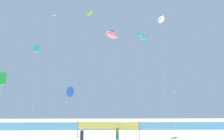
# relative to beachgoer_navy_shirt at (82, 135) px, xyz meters

# --- Properties ---
(ocean_band) EXTENTS (120.00, 20.00, 0.01)m
(ocean_band) POSITION_rel_beachgoer_navy_shirt_xyz_m (4.94, 23.87, -0.92)
(ocean_band) COLOR teal
(ocean_band) RESTS_ON ground
(beachgoer_navy_shirt) EXTENTS (0.40, 0.40, 1.73)m
(beachgoer_navy_shirt) POSITION_rel_beachgoer_navy_shirt_xyz_m (0.00, 0.00, 0.00)
(beachgoer_navy_shirt) COLOR #2D2D33
(beachgoer_navy_shirt) RESTS_ON ground
(beachgoer_olive_shirt) EXTENTS (0.40, 0.40, 1.74)m
(beachgoer_olive_shirt) POSITION_rel_beachgoer_navy_shirt_xyz_m (4.27, 2.96, 0.00)
(beachgoer_olive_shirt) COLOR #19727A
(beachgoer_olive_shirt) RESTS_ON ground
(volleyball_net) EXTENTS (8.27, 1.38, 2.40)m
(volleyball_net) POSITION_rel_beachgoer_navy_shirt_xyz_m (3.05, 3.62, 0.71)
(volleyball_net) COLOR #4C4C51
(volleyball_net) RESTS_ON ground
(kite_blue_delta) EXTENTS (1.65, 1.37, 7.44)m
(kite_blue_delta) POSITION_rel_beachgoer_navy_shirt_xyz_m (-2.87, 8.82, 5.65)
(kite_blue_delta) COLOR silver
(kite_blue_delta) RESTS_ON ground
(kite_white_inflatable) EXTENTS (0.76, 2.08, 15.27)m
(kite_white_inflatable) POSITION_rel_beachgoer_navy_shirt_xyz_m (9.49, -1.36, 13.78)
(kite_white_inflatable) COLOR silver
(kite_white_inflatable) RESTS_ON ground
(kite_cyan_tube) EXTENTS (1.86, 2.18, 15.39)m
(kite_cyan_tube) POSITION_rel_beachgoer_navy_shirt_xyz_m (8.35, 5.60, 14.11)
(kite_cyan_tube) COLOR silver
(kite_cyan_tube) RESTS_ON ground
(kite_yellow_diamond) EXTENTS (0.65, 0.66, 19.37)m
(kite_yellow_diamond) POSITION_rel_beachgoer_navy_shirt_xyz_m (-5.86, 7.51, 17.73)
(kite_yellow_diamond) COLOR silver
(kite_yellow_diamond) RESTS_ON ground
(kite_pink_inflatable) EXTENTS (2.03, 2.23, 13.46)m
(kite_pink_inflatable) POSITION_rel_beachgoer_navy_shirt_xyz_m (3.48, -0.83, 11.91)
(kite_pink_inflatable) COLOR silver
(kite_pink_inflatable) RESTS_ON ground
(kite_cyan_diamond) EXTENTS (0.57, 0.57, 6.38)m
(kite_cyan_diamond) POSITION_rel_beachgoer_navy_shirt_xyz_m (12.72, 5.10, 5.18)
(kite_cyan_diamond) COLOR silver
(kite_cyan_diamond) RESTS_ON ground
(kite_green_box) EXTENTS (0.87, 0.87, 7.20)m
(kite_green_box) POSITION_rel_beachgoer_navy_shirt_xyz_m (-6.54, -6.40, 5.72)
(kite_green_box) COLOR silver
(kite_green_box) RESTS_ON ground
(kite_cyan_box) EXTENTS (0.56, 0.56, 11.62)m
(kite_cyan_box) POSITION_rel_beachgoer_navy_shirt_xyz_m (-5.73, -0.34, 10.24)
(kite_cyan_box) COLOR silver
(kite_cyan_box) RESTS_ON ground
(kite_lime_inflatable) EXTENTS (1.54, 1.46, 20.86)m
(kite_lime_inflatable) POSITION_rel_beachgoer_navy_shirt_xyz_m (-0.18, 9.28, 19.46)
(kite_lime_inflatable) COLOR silver
(kite_lime_inflatable) RESTS_ON ground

